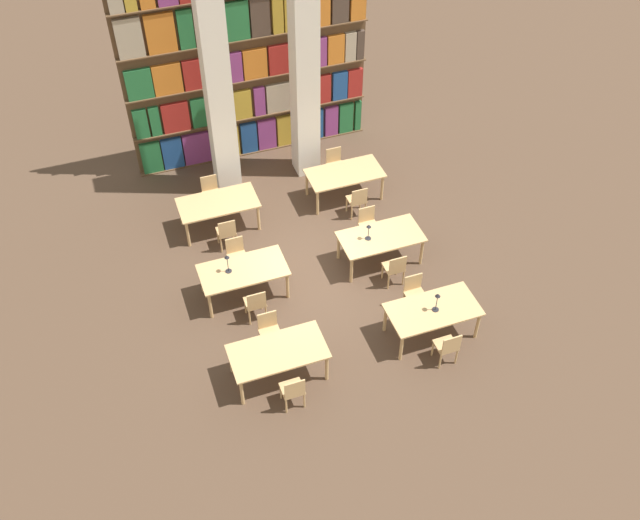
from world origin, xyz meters
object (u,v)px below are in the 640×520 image
object	(u,v)px
chair_2	(448,346)
reading_table_4	(218,205)
chair_6	(395,268)
reading_table_5	(345,175)
desk_lamp_0	(437,299)
chair_0	(293,390)
chair_9	(211,192)
reading_table_0	(278,353)
pillar_center	(304,67)
chair_1	(269,330)
chair_11	(335,164)
reading_table_2	(243,272)
reading_table_3	(381,239)
chair_3	(414,292)
reading_table_1	(433,312)
chair_8	(227,232)
pillar_left	(217,83)
chair_7	(368,224)
desk_lamp_1	(227,261)
chair_5	(237,255)
desk_lamp_2	(369,229)
chair_10	(357,200)
chair_4	(256,303)

from	to	relation	value
chair_2	reading_table_4	bearing A→B (deg)	120.73
chair_6	reading_table_5	distance (m)	3.20
chair_2	desk_lamp_0	size ratio (longest dim) A/B	1.89
chair_0	chair_9	bearing A→B (deg)	90.72
reading_table_0	reading_table_4	xyz separation A→B (m)	(-0.02, 4.69, 0.00)
pillar_center	chair_1	bearing A→B (deg)	-115.96
reading_table_4	chair_11	xyz separation A→B (m)	(3.26, 0.81, -0.20)
reading_table_0	reading_table_2	xyz separation A→B (m)	(-0.05, 2.34, 0.00)
reading_table_3	chair_3	bearing A→B (deg)	-85.93
reading_table_1	reading_table_4	world-z (taller)	same
reading_table_0	reading_table_3	world-z (taller)	same
chair_8	chair_9	xyz separation A→B (m)	(0.00, 1.54, 0.00)
chair_8	pillar_left	bearing A→B (deg)	75.40
chair_7	chair_8	size ratio (longest dim) A/B	1.00
reading_table_3	reading_table_4	distance (m)	3.96
reading_table_1	chair_7	size ratio (longest dim) A/B	2.09
reading_table_5	chair_1	bearing A→B (deg)	-128.54
chair_1	chair_9	world-z (taller)	same
chair_0	desk_lamp_1	distance (m)	3.24
desk_lamp_0	chair_5	world-z (taller)	desk_lamp_0
chair_1	reading_table_5	size ratio (longest dim) A/B	0.48
reading_table_4	chair_9	world-z (taller)	chair_9
desk_lamp_2	chair_7	bearing A→B (deg)	66.52
chair_7	chair_1	bearing A→B (deg)	36.60
desk_lamp_2	reading_table_4	distance (m)	3.72
reading_table_2	chair_9	xyz separation A→B (m)	(0.02, 3.12, -0.20)
chair_7	reading_table_3	bearing A→B (deg)	88.52
reading_table_0	chair_5	distance (m)	3.12
chair_3	reading_table_3	world-z (taller)	chair_3
chair_10	reading_table_0	bearing A→B (deg)	-129.30
desk_lamp_0	chair_4	distance (m)	3.75
reading_table_2	reading_table_5	distance (m)	4.04
chair_4	chair_5	size ratio (longest dim) A/B	1.00
chair_2	chair_6	xyz separation A→B (m)	(-0.09, 2.35, 0.00)
chair_2	chair_10	bearing A→B (deg)	90.09
reading_table_2	desk_lamp_1	size ratio (longest dim) A/B	3.93
reading_table_0	desk_lamp_2	distance (m)	3.69
chair_6	reading_table_0	bearing A→B (deg)	-154.01
desk_lamp_1	chair_11	bearing A→B (deg)	40.91
reading_table_0	chair_2	bearing A→B (deg)	-14.03
pillar_left	chair_0	distance (m)	7.41
reading_table_2	chair_1	bearing A→B (deg)	-86.43
reading_table_1	chair_3	xyz separation A→B (m)	(-0.03, 0.77, -0.20)
chair_9	pillar_center	bearing A→B (deg)	-165.09
chair_1	reading_table_5	bearing A→B (deg)	-128.54
chair_5	chair_8	xyz separation A→B (m)	(-0.02, 0.81, 0.00)
pillar_left	reading_table_5	xyz separation A→B (m)	(2.65, -1.45, -2.31)
chair_7	reading_table_4	xyz separation A→B (m)	(-3.18, 1.61, 0.20)
chair_2	reading_table_5	xyz separation A→B (m)	(-0.05, 5.55, 0.20)
chair_8	chair_9	size ratio (longest dim) A/B	1.00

